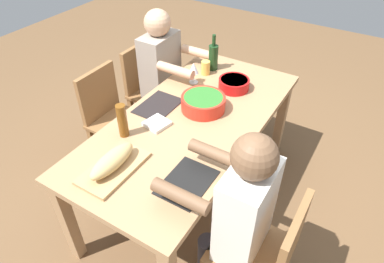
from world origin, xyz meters
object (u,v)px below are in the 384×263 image
at_px(chair_near_left, 266,252).
at_px(wine_bottle, 213,57).
at_px(serving_bowl_pasta, 234,83).
at_px(napkin_stack, 157,123).
at_px(cup_far_right, 206,68).
at_px(serving_bowl_greens, 203,102).
at_px(diner_near_left, 238,211).
at_px(chair_far_right, 149,87).
at_px(dining_table, 192,129).
at_px(wine_glass, 194,69).
at_px(beer_bottle, 122,121).
at_px(diner_far_right, 165,71).
at_px(chair_far_center, 111,115).
at_px(cutting_board, 114,168).
at_px(bread_loaf, 112,161).

relative_size(chair_near_left, wine_bottle, 2.93).
height_order(serving_bowl_pasta, napkin_stack, serving_bowl_pasta).
relative_size(serving_bowl_pasta, cup_far_right, 2.08).
distance_m(serving_bowl_greens, napkin_stack, 0.35).
height_order(diner_near_left, chair_far_right, diner_near_left).
distance_m(dining_table, wine_glass, 0.50).
distance_m(serving_bowl_pasta, beer_bottle, 0.91).
xyz_separation_m(dining_table, beer_bottle, (-0.36, 0.27, 0.20)).
relative_size(chair_near_left, serving_bowl_greens, 2.84).
xyz_separation_m(chair_near_left, diner_far_right, (0.99, 1.33, 0.21)).
distance_m(diner_near_left, cup_far_right, 1.32).
height_order(dining_table, beer_bottle, beer_bottle).
bearing_deg(chair_far_right, wine_glass, -100.58).
xyz_separation_m(chair_far_center, beer_bottle, (-0.36, -0.49, 0.37)).
bearing_deg(serving_bowl_greens, beer_bottle, 150.75).
bearing_deg(diner_near_left, chair_far_center, 69.46).
relative_size(dining_table, chair_far_right, 2.13).
relative_size(serving_bowl_greens, wine_glass, 1.81).
height_order(chair_near_left, cutting_board, chair_near_left).
relative_size(diner_near_left, cup_far_right, 11.07).
relative_size(chair_near_left, cup_far_right, 7.85).
bearing_deg(wine_bottle, serving_bowl_pasta, -123.83).
bearing_deg(cutting_board, serving_bowl_pasta, -10.06).
relative_size(diner_near_left, beer_bottle, 5.45).
bearing_deg(chair_far_center, serving_bowl_pasta, -60.07).
relative_size(chair_far_center, napkin_stack, 6.07).
distance_m(chair_near_left, serving_bowl_greens, 1.02).
distance_m(chair_near_left, diner_near_left, 0.28).
relative_size(chair_far_right, cutting_board, 2.12).
relative_size(cutting_board, cup_far_right, 3.69).
height_order(chair_far_center, wine_glass, wine_glass).
distance_m(serving_bowl_greens, wine_bottle, 0.57).
relative_size(serving_bowl_pasta, wine_bottle, 0.78).
relative_size(diner_near_left, wine_glass, 7.23).
distance_m(wine_bottle, wine_glass, 0.26).
relative_size(bread_loaf, napkin_stack, 2.29).
xyz_separation_m(diner_far_right, cutting_board, (-1.12, -0.45, 0.05)).
distance_m(diner_far_right, chair_far_center, 0.57).
relative_size(dining_table, bread_loaf, 5.65).
bearing_deg(chair_near_left, cup_far_right, 42.62).
height_order(dining_table, cup_far_right, cup_far_right).
bearing_deg(chair_near_left, beer_bottle, 82.51).
bearing_deg(cutting_board, chair_far_right, 29.37).
xyz_separation_m(diner_far_right, cup_far_right, (0.06, -0.35, 0.10)).
height_order(diner_near_left, serving_bowl_pasta, diner_near_left).
xyz_separation_m(wine_bottle, napkin_stack, (-0.84, -0.05, -0.10)).
height_order(cutting_board, napkin_stack, napkin_stack).
height_order(chair_far_right, wine_glass, wine_glass).
bearing_deg(diner_far_right, beer_bottle, -160.56).
relative_size(chair_far_center, serving_bowl_pasta, 3.77).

